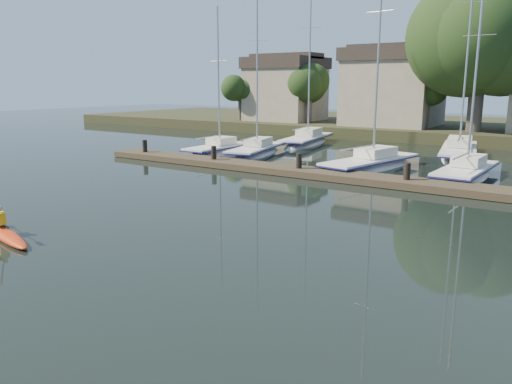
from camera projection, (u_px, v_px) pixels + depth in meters
The scene contains 10 objects.
ground at pixel (157, 256), 14.68m from camera, with size 160.00×160.00×0.00m, color black.
kayak at pixel (2, 231), 16.58m from camera, with size 4.48×1.66×1.43m.
dock at pixel (349, 177), 26.00m from camera, with size 34.00×2.00×1.80m.
sailboat_0 at pixel (218, 156), 36.15m from camera, with size 2.07×7.20×11.40m.
sailboat_1 at pixel (256, 157), 35.47m from camera, with size 3.72×8.52×13.54m.
sailboat_2 at pixel (370, 172), 29.72m from camera, with size 4.03×9.52×15.36m.
sailboat_3 at pixel (465, 182), 26.75m from camera, with size 2.41×8.02×12.81m.
sailboat_5 at pixel (307, 146), 41.70m from camera, with size 3.75×9.93×16.05m.
sailboat_6 at pixel (458, 160), 34.50m from camera, with size 4.22×11.20×17.43m.
shore at pixel (482, 103), 45.82m from camera, with size 90.00×25.25×12.75m.
Camera 1 is at (10.18, -9.96, 4.97)m, focal length 35.00 mm.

